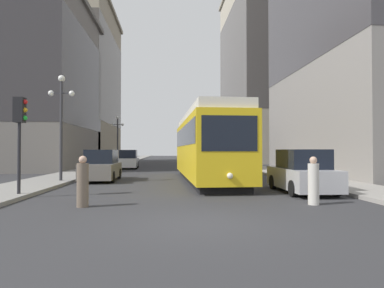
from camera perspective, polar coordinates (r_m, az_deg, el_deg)
ground_plane at (r=8.35m, az=2.01°, el=-13.42°), size 200.00×200.00×0.00m
sidewalk_left at (r=48.60m, az=-11.99°, el=-3.08°), size 2.95×120.00×0.15m
sidewalk_right at (r=48.87m, az=5.87°, el=-3.08°), size 2.95×120.00×0.15m
streetcar at (r=19.51m, az=2.33°, el=-0.15°), size 3.01×13.48×3.89m
transit_bus at (r=33.13m, az=4.99°, el=-0.80°), size 2.68×11.40×3.45m
parked_car_left_near at (r=20.30m, az=-15.22°, el=-3.70°), size 1.95×4.55×1.82m
parked_car_left_mid at (r=33.26m, az=-10.84°, el=-2.69°), size 2.02×4.64×1.82m
parked_car_right_far at (r=14.88m, az=18.30°, el=-4.66°), size 1.96×4.31×1.82m
pedestrian_crossing_near at (r=11.68m, az=20.08°, el=-6.17°), size 0.35×0.35×1.58m
pedestrian_crossing_far at (r=11.09m, az=-18.21°, el=-6.38°), size 0.36×0.36×1.61m
traffic_light_near_left at (r=14.18m, az=-27.37°, el=3.73°), size 0.47×0.36×3.63m
lamp_post_left_near at (r=19.52m, az=-21.47°, el=5.20°), size 1.41×0.36×5.73m
lamp_post_left_far at (r=39.11m, az=-12.62°, el=1.89°), size 1.41×0.36×5.56m
building_left_corner at (r=51.89m, az=-21.67°, el=9.78°), size 15.24×18.79×22.35m
building_left_midblock at (r=36.44m, az=-25.58°, el=9.48°), size 10.66×15.36×16.36m
building_right_midblock at (r=56.01m, az=13.13°, el=12.52°), size 13.09×21.88×28.97m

